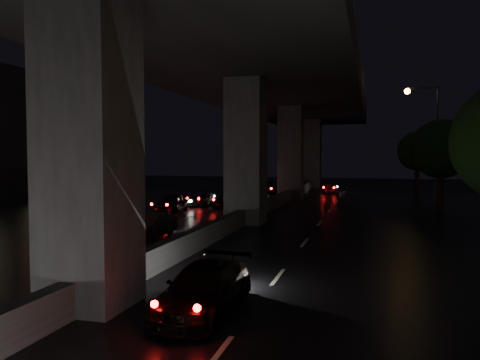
% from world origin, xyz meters
% --- Properties ---
extents(ground, '(120.00, 120.00, 0.00)m').
position_xyz_m(ground, '(0.00, 0.00, 0.00)').
color(ground, black).
rests_on(ground, ground).
extents(viaduct, '(12.00, 80.00, 10.50)m').
position_xyz_m(viaduct, '(0.00, 5.00, 8.34)').
color(viaduct, '#313134').
rests_on(viaduct, ground).
extents(median_barrier, '(0.45, 70.00, 0.85)m').
position_xyz_m(median_barrier, '(0.00, 5.00, 0.42)').
color(median_barrier, '#313134').
rests_on(median_barrier, ground).
extents(tree_c, '(3.80, 3.80, 6.12)m').
position_xyz_m(tree_c, '(11.00, 12.00, 4.20)').
color(tree_c, black).
rests_on(tree_c, ground).
extents(tree_d, '(3.80, 3.80, 6.12)m').
position_xyz_m(tree_d, '(11.00, 28.00, 4.20)').
color(tree_d, black).
rests_on(tree_d, ground).
extents(streetlight_far, '(2.52, 0.44, 9.00)m').
position_xyz_m(streetlight_far, '(10.97, 18.00, 5.66)').
color(streetlight_far, '#2D2D33').
rests_on(streetlight_far, ground).
extents(car_3, '(1.64, 3.96, 1.15)m').
position_xyz_m(car_3, '(2.91, -9.69, 0.57)').
color(car_3, black).
rests_on(car_3, ground).
extents(car_4, '(1.65, 3.72, 1.19)m').
position_xyz_m(car_4, '(-6.25, -1.99, 0.59)').
color(car_4, black).
rests_on(car_4, ground).
extents(car_5, '(1.43, 3.54, 1.14)m').
position_xyz_m(car_5, '(-3.03, -0.84, 0.57)').
color(car_5, black).
rests_on(car_5, ground).
extents(car_6, '(1.78, 3.79, 1.25)m').
position_xyz_m(car_6, '(-5.91, 8.14, 0.63)').
color(car_6, black).
rests_on(car_6, ground).
extents(car_7, '(1.69, 3.80, 1.08)m').
position_xyz_m(car_7, '(-5.80, 13.28, 0.54)').
color(car_7, black).
rests_on(car_7, ground).
extents(car_8, '(1.63, 3.88, 1.31)m').
position_xyz_m(car_8, '(-3.03, 11.78, 0.66)').
color(car_8, black).
rests_on(car_8, ground).
extents(car_9, '(1.48, 3.57, 1.15)m').
position_xyz_m(car_9, '(-3.10, 18.73, 0.57)').
color(car_9, '#4B4641').
rests_on(car_9, ground).
extents(car_10, '(2.13, 4.47, 1.23)m').
position_xyz_m(car_10, '(-2.64, 23.77, 0.62)').
color(car_10, black).
rests_on(car_10, ground).
extents(car_11, '(2.69, 4.90, 1.30)m').
position_xyz_m(car_11, '(-6.32, 28.32, 0.65)').
color(car_11, black).
rests_on(car_11, ground).
extents(car_12, '(2.10, 3.69, 1.18)m').
position_xyz_m(car_12, '(2.82, 27.04, 0.59)').
color(car_12, '#525359').
rests_on(car_12, ground).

